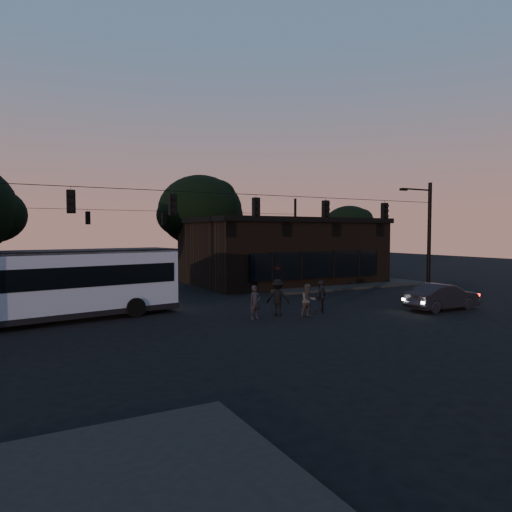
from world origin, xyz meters
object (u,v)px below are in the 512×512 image
pedestrian_a (255,302)px  pedestrian_b (308,300)px  bus (52,282)px  pedestrian_d (278,297)px  pedestrian_c (321,297)px  building (282,250)px  car (442,297)px

pedestrian_a → pedestrian_b: pedestrian_b is taller
bus → pedestrian_d: size_ratio=6.65×
pedestrian_c → pedestrian_d: 2.42m
pedestrian_d → pedestrian_c: bearing=-149.0°
building → car: building is taller
building → pedestrian_c: 15.04m
pedestrian_a → pedestrian_d: (1.48, 0.28, 0.10)m
building → pedestrian_b: building is taller
pedestrian_c → pedestrian_d: (-2.38, 0.46, 0.06)m
car → pedestrian_a: size_ratio=2.65×
bus → pedestrian_c: size_ratio=7.08×
bus → pedestrian_c: bearing=-28.0°
pedestrian_c → bus: bearing=-50.3°
car → pedestrian_d: (-8.78, 2.83, 0.20)m
pedestrian_a → car: bearing=-22.0°
bus → pedestrian_a: 9.70m
pedestrian_a → pedestrian_c: (3.85, -0.17, 0.04)m
pedestrian_a → pedestrian_b: size_ratio=0.99×
pedestrian_a → pedestrian_c: 3.86m
pedestrian_b → pedestrian_d: (-1.12, 1.07, 0.09)m
bus → car: 20.16m
building → car: bearing=-88.6°
pedestrian_c → pedestrian_b: bearing=-5.7°
building → pedestrian_c: (-6.02, -13.66, -1.84)m
car → bus: bearing=70.8°
building → pedestrian_d: bearing=-122.4°
building → pedestrian_a: bearing=-126.2°
building → pedestrian_c: building is taller
car → pedestrian_c: size_ratio=2.52×
pedestrian_c → pedestrian_d: pedestrian_d is taller
car → pedestrian_a: 10.57m
pedestrian_a → building: bearing=45.7°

